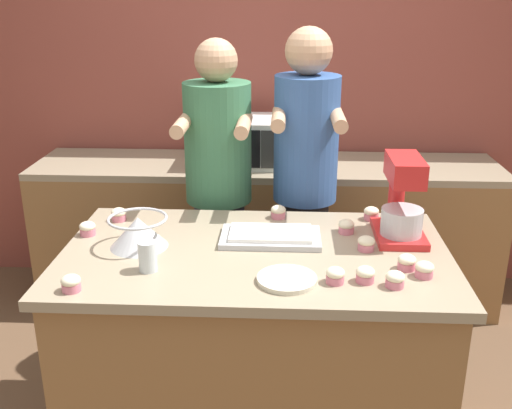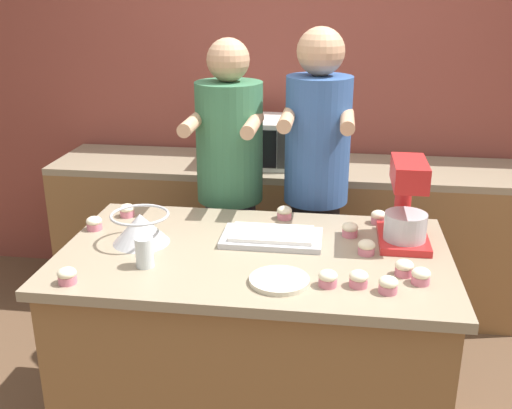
% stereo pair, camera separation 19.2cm
% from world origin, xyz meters
% --- Properties ---
extents(back_wall, '(10.00, 0.06, 2.70)m').
position_xyz_m(back_wall, '(0.00, 1.65, 1.35)').
color(back_wall, brown).
rests_on(back_wall, ground_plane).
extents(island_counter, '(1.55, 0.90, 0.91)m').
position_xyz_m(island_counter, '(0.00, 0.00, 0.46)').
color(island_counter, olive).
rests_on(island_counter, ground_plane).
extents(back_counter, '(2.80, 0.60, 0.89)m').
position_xyz_m(back_counter, '(0.00, 1.30, 0.45)').
color(back_counter, olive).
rests_on(back_counter, ground_plane).
extents(person_left, '(0.35, 0.51, 1.68)m').
position_xyz_m(person_left, '(-0.22, 0.68, 0.88)').
color(person_left, '#33384C').
rests_on(person_left, ground_plane).
extents(person_right, '(0.33, 0.50, 1.73)m').
position_xyz_m(person_right, '(0.21, 0.68, 0.92)').
color(person_right, '#232328').
rests_on(person_right, ground_plane).
extents(stand_mixer, '(0.20, 0.30, 0.35)m').
position_xyz_m(stand_mixer, '(0.59, 0.16, 1.06)').
color(stand_mixer, red).
rests_on(stand_mixer, island_counter).
extents(mixing_bowl, '(0.24, 0.24, 0.13)m').
position_xyz_m(mixing_bowl, '(-0.47, 0.02, 0.97)').
color(mixing_bowl, '#BCBCC1').
rests_on(mixing_bowl, island_counter).
extents(baking_tray, '(0.41, 0.23, 0.04)m').
position_xyz_m(baking_tray, '(0.06, 0.11, 0.92)').
color(baking_tray, '#BCBCC1').
rests_on(baking_tray, island_counter).
extents(microwave_oven, '(0.49, 0.39, 0.27)m').
position_xyz_m(microwave_oven, '(-0.15, 1.30, 1.03)').
color(microwave_oven, silver).
rests_on(microwave_oven, back_counter).
extents(drinking_glass, '(0.07, 0.07, 0.12)m').
position_xyz_m(drinking_glass, '(-0.39, -0.20, 0.96)').
color(drinking_glass, silver).
rests_on(drinking_glass, island_counter).
extents(small_plate, '(0.22, 0.22, 0.02)m').
position_xyz_m(small_plate, '(0.13, -0.26, 0.92)').
color(small_plate, beige).
rests_on(small_plate, island_counter).
extents(cupcake_0, '(0.07, 0.07, 0.06)m').
position_xyz_m(cupcake_0, '(0.57, -0.14, 0.94)').
color(cupcake_0, '#D17084').
rests_on(cupcake_0, island_counter).
extents(cupcake_1, '(0.07, 0.07, 0.06)m').
position_xyz_m(cupcake_1, '(0.30, -0.26, 0.94)').
color(cupcake_1, '#D17084').
rests_on(cupcake_1, island_counter).
extents(cupcake_2, '(0.07, 0.07, 0.06)m').
position_xyz_m(cupcake_2, '(0.50, -0.28, 0.94)').
color(cupcake_2, '#D17084').
rests_on(cupcake_2, island_counter).
extents(cupcake_3, '(0.07, 0.07, 0.06)m').
position_xyz_m(cupcake_3, '(0.09, 0.37, 0.94)').
color(cupcake_3, '#D17084').
rests_on(cupcake_3, island_counter).
extents(cupcake_4, '(0.07, 0.07, 0.06)m').
position_xyz_m(cupcake_4, '(0.44, 0.03, 0.94)').
color(cupcake_4, '#D17084').
rests_on(cupcake_4, island_counter).
extents(cupcake_5, '(0.07, 0.07, 0.06)m').
position_xyz_m(cupcake_5, '(0.50, 0.37, 0.94)').
color(cupcake_5, '#D17084').
rests_on(cupcake_5, island_counter).
extents(cupcake_6, '(0.07, 0.07, 0.06)m').
position_xyz_m(cupcake_6, '(-0.62, -0.37, 0.94)').
color(cupcake_6, '#D17084').
rests_on(cupcake_6, island_counter).
extents(cupcake_7, '(0.07, 0.07, 0.06)m').
position_xyz_m(cupcake_7, '(0.61, 0.37, 0.94)').
color(cupcake_7, '#D17084').
rests_on(cupcake_7, island_counter).
extents(cupcake_8, '(0.07, 0.07, 0.06)m').
position_xyz_m(cupcake_8, '(0.40, -0.25, 0.94)').
color(cupcake_8, '#D17084').
rests_on(cupcake_8, island_counter).
extents(cupcake_9, '(0.07, 0.07, 0.06)m').
position_xyz_m(cupcake_9, '(0.38, 0.20, 0.94)').
color(cupcake_9, '#D17084').
rests_on(cupcake_9, island_counter).
extents(cupcake_10, '(0.07, 0.07, 0.06)m').
position_xyz_m(cupcake_10, '(-0.63, 0.30, 0.94)').
color(cupcake_10, '#D17084').
rests_on(cupcake_10, island_counter).
extents(cupcake_11, '(0.07, 0.07, 0.06)m').
position_xyz_m(cupcake_11, '(0.62, -0.20, 0.94)').
color(cupcake_11, '#D17084').
rests_on(cupcake_11, island_counter).
extents(cupcake_12, '(0.07, 0.07, 0.06)m').
position_xyz_m(cupcake_12, '(-0.72, 0.12, 0.94)').
color(cupcake_12, '#D17084').
rests_on(cupcake_12, island_counter).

